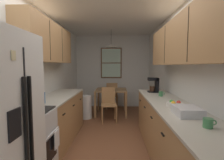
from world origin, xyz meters
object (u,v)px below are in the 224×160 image
object	(u,v)px
stove_range	(25,146)
microwave_over_range	(11,48)
mug_by_coffeemaker	(161,94)
trash_bin	(86,107)
coffee_maker	(155,85)
mug_spare	(208,123)
dish_rack	(187,111)
dining_chair_near	(109,102)
fruit_bowl	(175,104)
dining_table	(111,93)
dining_chair_far	(112,94)
storage_canister	(41,97)

from	to	relation	value
stove_range	microwave_over_range	xyz separation A→B (m)	(-0.11, 0.00, 1.22)
stove_range	mug_by_coffeemaker	xyz separation A→B (m)	(2.00, 1.22, 0.47)
trash_bin	coffee_maker	distance (m)	2.07
mug_by_coffeemaker	microwave_over_range	bearing A→B (deg)	-150.01
microwave_over_range	coffee_maker	bearing A→B (deg)	39.32
mug_spare	microwave_over_range	bearing A→B (deg)	168.13
dish_rack	trash_bin	bearing A→B (deg)	122.01
stove_range	dining_chair_near	xyz separation A→B (m)	(0.94, 2.48, 0.03)
coffee_maker	mug_by_coffeemaker	bearing A→B (deg)	-88.09
mug_spare	fruit_bowl	world-z (taller)	fruit_bowl
dining_table	dining_chair_far	world-z (taller)	dining_chair_far
dish_rack	dining_table	bearing A→B (deg)	107.63
dining_chair_near	storage_canister	world-z (taller)	storage_canister
stove_range	dining_table	distance (m)	3.29
stove_range	dining_chair_near	world-z (taller)	stove_range
trash_bin	dish_rack	size ratio (longest dim) A/B	1.90
microwave_over_range	dish_rack	size ratio (longest dim) A/B	1.67
microwave_over_range	dish_rack	bearing A→B (deg)	-1.25
trash_bin	fruit_bowl	world-z (taller)	fruit_bowl
mug_spare	fruit_bowl	xyz separation A→B (m)	(-0.04, 0.82, -0.01)
mug_spare	stove_range	bearing A→B (deg)	167.48
dining_chair_near	stove_range	bearing A→B (deg)	-110.72
dining_chair_far	coffee_maker	distance (m)	2.37
mug_by_coffeemaker	trash_bin	bearing A→B (deg)	139.70
stove_range	dish_rack	world-z (taller)	stove_range
dining_chair_far	storage_canister	world-z (taller)	storage_canister
dining_chair_far	dish_rack	size ratio (longest dim) A/B	2.65
mug_by_coffeemaker	mug_spare	distance (m)	1.67
dining_chair_far	fruit_bowl	xyz separation A→B (m)	(1.00, -3.42, 0.44)
dining_table	dish_rack	world-z (taller)	dish_rack
dining_table	dining_chair_far	distance (m)	0.67
dining_table	mug_by_coffeemaker	distance (m)	2.19
microwave_over_range	mug_by_coffeemaker	xyz separation A→B (m)	(2.11, 1.22, -0.75)
microwave_over_range	dish_rack	xyz separation A→B (m)	(2.10, -0.05, -0.74)
microwave_over_range	storage_canister	distance (m)	0.88
dining_chair_near	dish_rack	bearing A→B (deg)	-67.35
stove_range	storage_canister	distance (m)	0.75
dining_chair_far	mug_spare	distance (m)	4.39
mug_by_coffeemaker	fruit_bowl	size ratio (longest dim) A/B	0.52
storage_canister	coffee_maker	bearing A→B (deg)	30.84
dining_chair_near	coffee_maker	xyz separation A→B (m)	(1.05, -0.76, 0.57)
storage_canister	dish_rack	xyz separation A→B (m)	(1.99, -0.58, -0.05)
fruit_bowl	storage_canister	bearing A→B (deg)	175.49
dining_table	trash_bin	size ratio (longest dim) A/B	1.43
stove_range	dining_chair_far	xyz separation A→B (m)	(0.98, 3.79, 0.03)
dining_chair_far	dish_rack	world-z (taller)	dish_rack
dining_table	dining_chair_near	xyz separation A→B (m)	(-0.04, -0.66, -0.15)
mug_by_coffeemaker	mug_spare	size ratio (longest dim) A/B	0.93
dining_chair_far	mug_spare	bearing A→B (deg)	-76.17
mug_spare	coffee_maker	bearing A→B (deg)	90.99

